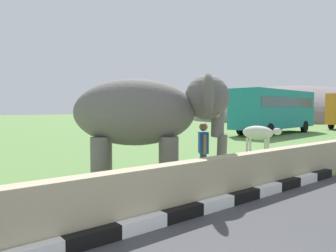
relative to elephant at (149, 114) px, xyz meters
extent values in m
cube|color=black|center=(-2.78, -2.38, -1.78)|extent=(0.90, 0.20, 0.24)
cube|color=white|center=(-1.88, -2.38, -1.78)|extent=(0.90, 0.20, 0.24)
cube|color=black|center=(-0.98, -2.38, -1.78)|extent=(0.90, 0.20, 0.24)
cube|color=white|center=(-0.08, -2.38, -1.78)|extent=(0.90, 0.20, 0.24)
cube|color=black|center=(0.82, -2.38, -1.78)|extent=(0.90, 0.20, 0.24)
cube|color=white|center=(1.72, -2.38, -1.78)|extent=(0.90, 0.20, 0.24)
cube|color=black|center=(2.62, -2.38, -1.78)|extent=(0.90, 0.20, 0.24)
cube|color=white|center=(3.52, -2.38, -1.78)|extent=(0.90, 0.20, 0.24)
cube|color=black|center=(4.42, -2.38, -1.78)|extent=(0.90, 0.20, 0.24)
cube|color=tan|center=(-0.88, -2.08, -1.40)|extent=(28.00, 0.36, 1.00)
cylinder|color=#65605E|center=(0.66, 0.10, -1.22)|extent=(0.44, 0.44, 1.35)
cylinder|color=#65605E|center=(0.14, -0.65, -1.22)|extent=(0.44, 0.44, 1.35)
cylinder|color=#65605E|center=(-0.74, 1.06, -1.22)|extent=(0.44, 0.44, 1.35)
cylinder|color=#65605E|center=(-1.26, 0.32, -1.22)|extent=(0.44, 0.44, 1.35)
ellipsoid|color=#65605E|center=(-0.30, 0.21, 0.05)|extent=(3.46, 3.08, 1.70)
sphere|color=#65605E|center=(1.24, -0.85, 0.43)|extent=(1.16, 1.16, 1.16)
ellipsoid|color=#D84C8C|center=(1.48, -1.02, 0.58)|extent=(0.66, 0.73, 0.44)
ellipsoid|color=#65605E|center=(1.56, -0.13, 0.48)|extent=(0.71, 0.88, 1.00)
ellipsoid|color=#65605E|center=(0.68, -1.41, 0.48)|extent=(0.71, 0.88, 1.00)
cylinder|color=#65605E|center=(1.48, -1.02, -0.12)|extent=(0.53, 0.55, 0.98)
cylinder|color=#65605E|center=(1.57, -1.08, -0.92)|extent=(0.42, 0.45, 0.83)
cone|color=beige|center=(1.59, -0.75, -0.02)|extent=(0.44, 0.54, 0.22)
cone|color=beige|center=(1.27, -1.22, -0.02)|extent=(0.44, 0.54, 0.22)
cylinder|color=navy|center=(1.53, -0.42, -1.49)|extent=(0.15, 0.15, 0.82)
cylinder|color=navy|center=(1.41, -0.58, -1.49)|extent=(0.15, 0.15, 0.82)
cube|color=#1E59B2|center=(1.47, -0.50, -0.79)|extent=(0.43, 0.46, 0.58)
cylinder|color=#9E7251|center=(1.63, -0.29, -0.82)|extent=(0.17, 0.18, 0.53)
cylinder|color=#9E7251|center=(1.31, -0.71, -0.82)|extent=(0.14, 0.14, 0.52)
sphere|color=#9E7251|center=(1.47, -0.50, -0.36)|extent=(0.23, 0.23, 0.23)
cube|color=teal|center=(18.44, 8.03, 0.10)|extent=(10.14, 3.54, 3.00)
cube|color=#3F5160|center=(18.44, 8.03, 0.64)|extent=(9.35, 3.50, 0.76)
cylinder|color=black|center=(21.48, 9.51, -1.40)|extent=(1.03, 0.40, 1.00)
cylinder|color=black|center=(21.72, 7.22, -1.40)|extent=(1.03, 0.40, 1.00)
cylinder|color=black|center=(15.16, 8.83, -1.40)|extent=(1.03, 0.40, 1.00)
cylinder|color=black|center=(15.41, 6.55, -1.40)|extent=(1.03, 0.40, 1.00)
cylinder|color=black|center=(28.13, 7.79, -1.40)|extent=(1.02, 0.38, 1.00)
cylinder|color=beige|center=(8.38, 2.00, -1.57)|extent=(0.12, 0.12, 0.65)
cylinder|color=beige|center=(8.03, 1.92, -1.57)|extent=(0.12, 0.12, 0.65)
cylinder|color=beige|center=(8.18, 2.87, -1.57)|extent=(0.12, 0.12, 0.65)
cylinder|color=beige|center=(7.83, 2.79, -1.57)|extent=(0.12, 0.12, 0.65)
ellipsoid|color=beige|center=(8.11, 2.40, -1.00)|extent=(0.92, 1.60, 0.66)
ellipsoid|color=beige|center=(8.31, 1.49, -0.90)|extent=(0.34, 0.45, 0.32)
ellipsoid|color=slate|center=(52.12, 24.95, -1.90)|extent=(42.49, 33.99, 12.46)
camera|label=1|loc=(-4.88, -6.71, 0.14)|focal=34.47mm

